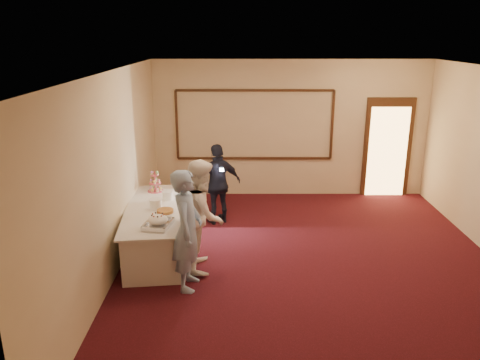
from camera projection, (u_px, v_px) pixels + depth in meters
name	position (u px, v px, depth m)	size (l,w,h in m)	color
floor	(311.00, 266.00, 7.37)	(7.00, 7.00, 0.00)	black
room_walls	(317.00, 141.00, 6.77)	(6.04, 7.04, 3.02)	beige
wall_molding	(255.00, 125.00, 10.21)	(3.45, 0.04, 1.55)	#30200E
doorway	(387.00, 148.00, 10.35)	(1.05, 0.07, 2.20)	#30200E
buffet_table	(156.00, 230.00, 7.78)	(1.21, 2.55, 0.77)	silver
pavlova_tray	(158.00, 221.00, 6.92)	(0.44, 0.56, 0.19)	silver
cupcake_stand	(155.00, 184.00, 8.45)	(0.28, 0.28, 0.41)	#C6475A
plate_stack_a	(156.00, 204.00, 7.60)	(0.21, 0.21, 0.17)	white
plate_stack_b	(167.00, 195.00, 8.04)	(0.19, 0.19, 0.15)	white
tart	(165.00, 211.00, 7.45)	(0.31, 0.31, 0.06)	white
man	(187.00, 230.00, 6.53)	(0.64, 0.42, 1.76)	#90AFDA
woman	(202.00, 215.00, 7.13)	(0.84, 0.66, 1.73)	white
guest	(218.00, 184.00, 8.88)	(0.91, 0.38, 1.55)	black
camera_flash	(222.00, 170.00, 8.53)	(0.07, 0.04, 0.05)	white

